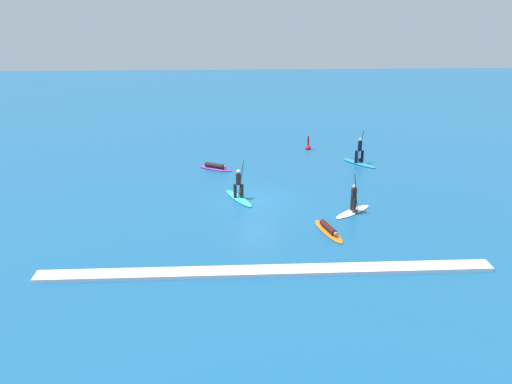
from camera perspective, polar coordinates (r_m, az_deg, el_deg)
ground_plane at (r=32.48m, az=-0.00°, el=-0.83°), size 120.00×120.00×0.00m
surfer_on_white_board at (r=30.96m, az=10.20°, el=-1.38°), size 2.64×2.41×2.32m
surfer_on_purple_board at (r=38.26m, az=-4.31°, el=2.64°), size 2.59×1.83×0.44m
surfer_on_orange_board at (r=28.33m, az=7.66°, el=-3.95°), size 1.41×3.15×0.40m
surfer_on_teal_board at (r=32.47m, az=-1.85°, el=-0.06°), size 1.91×3.20×2.33m
surfer_on_blue_board at (r=40.03m, az=10.81°, el=3.58°), size 2.34×2.89×2.38m
marker_buoy at (r=43.32m, az=5.50°, el=4.76°), size 0.45×0.45×1.21m
wave_crest at (r=24.18m, az=1.13°, el=-8.33°), size 20.19×0.90×0.18m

